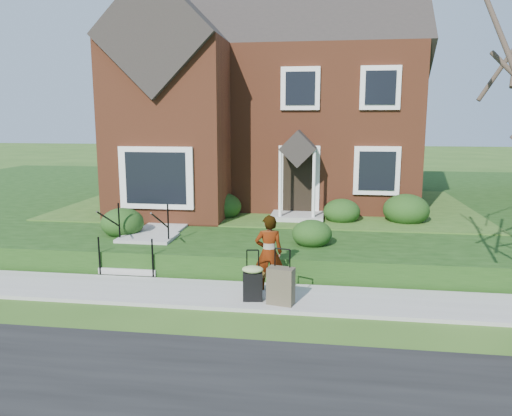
% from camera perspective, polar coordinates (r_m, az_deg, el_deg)
% --- Properties ---
extents(ground, '(120.00, 120.00, 0.00)m').
position_cam_1_polar(ground, '(10.68, -3.69, -10.08)').
color(ground, '#2D5119').
rests_on(ground, ground).
extents(sidewalk, '(60.00, 1.60, 0.08)m').
position_cam_1_polar(sidewalk, '(10.66, -3.69, -9.87)').
color(sidewalk, '#9E9B93').
rests_on(sidewalk, ground).
extents(terrace, '(44.00, 20.00, 0.60)m').
position_cam_1_polar(terrace, '(21.06, 13.29, 0.66)').
color(terrace, '#15360E').
rests_on(terrace, ground).
extents(walkway, '(1.20, 6.00, 0.06)m').
position_cam_1_polar(walkway, '(15.79, -8.88, -1.11)').
color(walkway, '#9E9B93').
rests_on(walkway, terrace).
extents(main_house, '(10.40, 10.20, 9.40)m').
position_cam_1_polar(main_house, '(19.60, 1.48, 14.80)').
color(main_house, brown).
rests_on(main_house, terrace).
extents(front_steps, '(1.40, 2.02, 1.50)m').
position_cam_1_polar(front_steps, '(12.92, -12.95, -4.49)').
color(front_steps, '#9E9B93').
rests_on(front_steps, ground).
extents(foundation_shrubs, '(10.00, 4.30, 0.96)m').
position_cam_1_polar(foundation_shrubs, '(14.84, 0.61, -0.16)').
color(foundation_shrubs, '#14330F').
rests_on(foundation_shrubs, terrace).
extents(woman, '(0.66, 0.50, 1.62)m').
position_cam_1_polar(woman, '(10.61, 1.47, -5.12)').
color(woman, '#999999').
rests_on(woman, sidewalk).
extents(suitcase_black, '(0.48, 0.41, 1.04)m').
position_cam_1_polar(suitcase_black, '(10.10, -0.38, -8.35)').
color(suitcase_black, black).
rests_on(suitcase_black, sidewalk).
extents(suitcase_olive, '(0.56, 0.39, 1.11)m').
position_cam_1_polar(suitcase_olive, '(9.93, 2.85, -8.87)').
color(suitcase_olive, brown).
rests_on(suitcase_olive, sidewalk).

